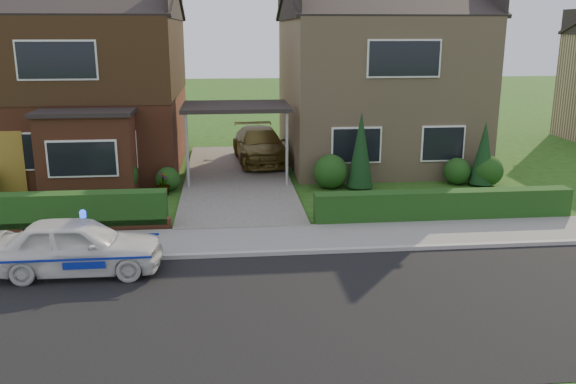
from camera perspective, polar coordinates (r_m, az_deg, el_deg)
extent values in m
plane|color=#214412|center=(12.18, -3.55, -11.17)|extent=(120.00, 120.00, 0.00)
cube|color=black|center=(12.18, -3.55, -11.17)|extent=(60.00, 6.00, 0.02)
cube|color=#9E9993|center=(14.96, -4.06, -5.83)|extent=(60.00, 0.16, 0.12)
cube|color=slate|center=(15.94, -4.19, -4.53)|extent=(60.00, 2.00, 0.10)
cube|color=#666059|center=(22.57, -4.77, 1.31)|extent=(3.80, 12.00, 0.12)
cube|color=brown|center=(25.63, -18.29, 8.69)|extent=(7.20, 8.00, 5.80)
cube|color=white|center=(22.40, -24.05, 3.46)|extent=(1.80, 0.08, 1.30)
cube|color=white|center=(21.62, -16.04, 3.81)|extent=(1.60, 0.08, 1.30)
cube|color=white|center=(21.62, -20.84, 11.45)|extent=(2.60, 0.08, 1.30)
cube|color=black|center=(25.53, -18.56, 11.92)|extent=(7.26, 8.06, 2.90)
cube|color=brown|center=(21.12, -18.26, 3.25)|extent=(3.00, 1.40, 2.70)
cube|color=black|center=(20.90, -18.58, 7.06)|extent=(3.20, 1.60, 0.14)
cube|color=tan|center=(25.81, 8.09, 9.33)|extent=(7.20, 8.00, 5.80)
cube|color=white|center=(21.78, 6.41, 4.37)|extent=(1.80, 0.08, 1.30)
cube|color=white|center=(22.66, 14.29, 4.42)|extent=(1.60, 0.08, 1.30)
cube|color=white|center=(21.83, 10.80, 12.17)|extent=(2.60, 0.08, 1.30)
cube|color=black|center=(22.10, -4.91, 7.98)|extent=(3.80, 3.00, 0.14)
cylinder|color=gray|center=(20.96, -9.41, 3.72)|extent=(0.10, 0.10, 2.70)
cylinder|color=gray|center=(21.02, -0.11, 3.95)|extent=(0.10, 0.10, 2.70)
cube|color=brown|center=(17.87, -23.28, -3.15)|extent=(7.70, 0.25, 0.36)
cube|color=#1A3A12|center=(18.06, -23.09, -3.55)|extent=(7.50, 0.55, 0.90)
cube|color=#1A3A12|center=(18.22, 14.24, -2.63)|extent=(7.50, 0.55, 0.80)
sphere|color=#1A3A12|center=(21.08, -15.63, 1.51)|extent=(1.32, 1.32, 1.32)
sphere|color=#1A3A12|center=(21.21, -11.19, 1.19)|extent=(0.84, 0.84, 0.84)
sphere|color=#1A3A12|center=(21.19, 3.99, 1.93)|extent=(1.20, 1.20, 1.20)
sphere|color=#1A3A12|center=(22.55, 15.55, 1.89)|extent=(0.96, 0.96, 0.96)
sphere|color=#1A3A12|center=(22.65, 18.19, 1.90)|extent=(1.08, 1.08, 1.08)
cone|color=black|center=(21.04, 6.81, 3.72)|extent=(0.90, 0.90, 2.60)
cone|color=black|center=(22.46, 17.83, 3.29)|extent=(0.90, 0.90, 2.20)
imported|color=silver|center=(14.54, -19.13, -4.83)|extent=(1.57, 3.79, 1.29)
sphere|color=#193FF2|center=(14.28, -18.63, -2.09)|extent=(0.17, 0.17, 0.17)
cube|color=navy|center=(13.86, -19.80, -6.08)|extent=(3.47, 0.02, 0.05)
cube|color=navy|center=(15.26, -18.48, -4.05)|extent=(3.47, 0.01, 0.05)
ellipsoid|color=black|center=(14.65, -23.33, -4.00)|extent=(0.22, 0.17, 0.21)
sphere|color=white|center=(14.59, -23.34, -4.11)|extent=(0.11, 0.11, 0.11)
sphere|color=black|center=(14.58, -23.33, -3.50)|extent=(0.13, 0.13, 0.13)
cone|color=black|center=(14.59, -23.52, -3.25)|extent=(0.04, 0.04, 0.05)
cone|color=black|center=(14.56, -23.18, -3.25)|extent=(0.04, 0.04, 0.05)
imported|color=brown|center=(24.99, -2.64, 4.42)|extent=(2.31, 4.85, 1.36)
imported|color=gray|center=(20.65, -11.61, 0.72)|extent=(0.52, 0.52, 0.79)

